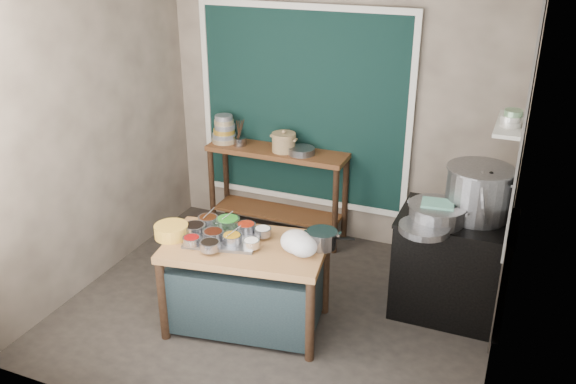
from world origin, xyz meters
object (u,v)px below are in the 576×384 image
at_px(prep_table, 246,285).
at_px(stove_block, 452,266).
at_px(saucepan, 322,239).
at_px(back_counter, 277,192).
at_px(steamer, 437,213).
at_px(yellow_basin, 171,231).
at_px(stock_pot, 478,192).
at_px(utensil_cup, 240,141).
at_px(ceramic_crock, 284,143).
at_px(condiment_tray, 223,238).

distance_m(prep_table, stove_block, 1.71).
relative_size(stove_block, saucepan, 3.67).
distance_m(back_counter, steamer, 2.02).
height_order(yellow_basin, stock_pot, stock_pot).
height_order(stove_block, stock_pot, stock_pot).
bearing_deg(yellow_basin, stove_block, 24.82).
xyz_separation_m(prep_table, utensil_cup, (-0.81, 1.55, 0.62)).
bearing_deg(back_counter, steamer, -26.95).
xyz_separation_m(saucepan, steamer, (0.77, 0.50, 0.14)).
distance_m(prep_table, ceramic_crock, 1.72).
bearing_deg(condiment_tray, saucepan, 14.26).
height_order(utensil_cup, ceramic_crock, ceramic_crock).
relative_size(back_counter, steamer, 3.13).
bearing_deg(ceramic_crock, steamer, -27.41).
bearing_deg(yellow_basin, saucepan, 14.78).
distance_m(prep_table, saucepan, 0.74).
height_order(condiment_tray, steamer, steamer).
bearing_deg(utensil_cup, stock_pot, -14.79).
bearing_deg(yellow_basin, steamer, 22.59).
bearing_deg(prep_table, back_counter, 95.41).
relative_size(prep_table, yellow_basin, 4.63).
bearing_deg(back_counter, saucepan, -54.93).
relative_size(stove_block, ceramic_crock, 3.58).
bearing_deg(back_counter, condiment_tray, -82.07).
height_order(back_counter, condiment_tray, back_counter).
height_order(saucepan, ceramic_crock, ceramic_crock).
distance_m(stove_block, stock_pot, 0.68).
bearing_deg(stock_pot, yellow_basin, -155.08).
bearing_deg(prep_table, stove_block, 20.54).
xyz_separation_m(back_counter, ceramic_crock, (0.08, -0.03, 0.56)).
distance_m(prep_table, steamer, 1.61).
bearing_deg(stove_block, ceramic_crock, 158.80).
distance_m(back_counter, yellow_basin, 1.73).
relative_size(condiment_tray, steamer, 1.21).
xyz_separation_m(utensil_cup, stock_pot, (2.42, -0.64, 0.10)).
xyz_separation_m(back_counter, steamer, (1.75, -0.89, 0.48)).
bearing_deg(stove_block, yellow_basin, -155.18).
relative_size(back_counter, condiment_tray, 2.59).
bearing_deg(stock_pot, prep_table, -150.50).
xyz_separation_m(prep_table, saucepan, (0.56, 0.19, 0.44)).
bearing_deg(ceramic_crock, back_counter, 163.03).
bearing_deg(condiment_tray, stock_pot, 26.81).
distance_m(stove_block, yellow_basin, 2.32).
relative_size(condiment_tray, yellow_basin, 2.07).
distance_m(prep_table, utensil_cup, 1.86).
xyz_separation_m(prep_table, stove_block, (1.49, 0.85, 0.05)).
relative_size(back_counter, utensil_cup, 10.46).
xyz_separation_m(condiment_tray, saucepan, (0.75, 0.19, 0.05)).
distance_m(stove_block, steamer, 0.57).
height_order(yellow_basin, utensil_cup, utensil_cup).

